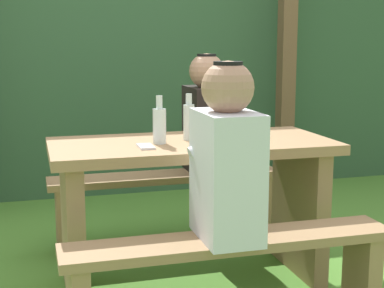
# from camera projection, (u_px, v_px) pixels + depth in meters

# --- Properties ---
(ground_plane) EXTENTS (12.00, 12.00, 0.00)m
(ground_plane) POSITION_uv_depth(u_px,v_px,m) (192.00, 282.00, 3.02)
(ground_plane) COLOR #518B32
(hedge_backdrop) EXTENTS (6.40, 0.86, 1.97)m
(hedge_backdrop) POSITION_uv_depth(u_px,v_px,m) (121.00, 70.00, 5.00)
(hedge_backdrop) COLOR #345938
(hedge_backdrop) RESTS_ON ground_plane
(pergola_post_right) EXTENTS (0.12, 0.12, 2.13)m
(pergola_post_right) POSITION_uv_depth(u_px,v_px,m) (286.00, 62.00, 4.66)
(pergola_post_right) COLOR brown
(pergola_post_right) RESTS_ON ground_plane
(picnic_table) EXTENTS (1.40, 0.64, 0.75)m
(picnic_table) POSITION_uv_depth(u_px,v_px,m) (192.00, 188.00, 2.93)
(picnic_table) COLOR #9E7A51
(picnic_table) RESTS_ON ground_plane
(bench_near) EXTENTS (1.40, 0.24, 0.45)m
(bench_near) POSITION_uv_depth(u_px,v_px,m) (231.00, 266.00, 2.40)
(bench_near) COLOR #9E7A51
(bench_near) RESTS_ON ground_plane
(bench_far) EXTENTS (1.40, 0.24, 0.45)m
(bench_far) POSITION_uv_depth(u_px,v_px,m) (166.00, 194.00, 3.53)
(bench_far) COLOR #9E7A51
(bench_far) RESTS_ON ground_plane
(person_white_shirt) EXTENTS (0.25, 0.35, 0.72)m
(person_white_shirt) POSITION_uv_depth(u_px,v_px,m) (227.00, 158.00, 2.32)
(person_white_shirt) COLOR silver
(person_white_shirt) RESTS_ON bench_near
(person_black_coat) EXTENTS (0.25, 0.35, 0.72)m
(person_black_coat) POSITION_uv_depth(u_px,v_px,m) (207.00, 118.00, 3.51)
(person_black_coat) COLOR black
(person_black_coat) RESTS_ON bench_far
(drinking_glass) EXTENTS (0.08, 0.08, 0.10)m
(drinking_glass) POSITION_uv_depth(u_px,v_px,m) (234.00, 128.00, 2.99)
(drinking_glass) COLOR silver
(drinking_glass) RESTS_ON picnic_table
(bottle_left) EXTENTS (0.06, 0.06, 0.23)m
(bottle_left) POSITION_uv_depth(u_px,v_px,m) (189.00, 120.00, 2.90)
(bottle_left) COLOR silver
(bottle_left) RESTS_ON picnic_table
(bottle_right) EXTENTS (0.07, 0.07, 0.23)m
(bottle_right) POSITION_uv_depth(u_px,v_px,m) (159.00, 124.00, 2.80)
(bottle_right) COLOR silver
(bottle_right) RESTS_ON picnic_table
(cell_phone) EXTENTS (0.07, 0.14, 0.01)m
(cell_phone) POSITION_uv_depth(u_px,v_px,m) (146.00, 146.00, 2.71)
(cell_phone) COLOR silver
(cell_phone) RESTS_ON picnic_table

